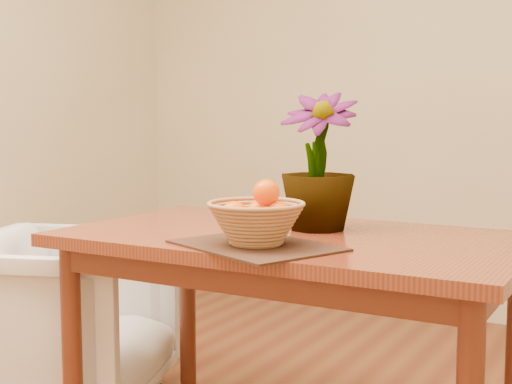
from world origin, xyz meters
The scene contains 7 objects.
wall_back centered at (0.00, 2.25, 1.35)m, with size 4.00×0.02×2.70m, color beige.
table centered at (0.00, 0.30, 0.66)m, with size 1.40×0.80×0.75m.
placemat centered at (0.01, 0.05, 0.75)m, with size 0.43×0.32×0.01m, color #321C12.
wicker_basket centered at (0.01, 0.05, 0.81)m, with size 0.27×0.27×0.11m.
orange_pile centered at (0.02, 0.05, 0.85)m, with size 0.19×0.18×0.13m.
potted_plant centered at (0.04, 0.41, 0.97)m, with size 0.25×0.25×0.44m, color #154614.
armchair centered at (-0.97, 0.30, 0.37)m, with size 0.72×0.68×0.74m, color #866B5C.
Camera 1 is at (0.97, -1.65, 1.11)m, focal length 50.00 mm.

